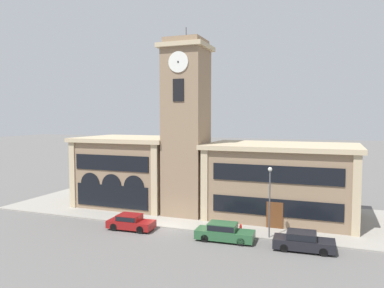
% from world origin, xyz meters
% --- Properties ---
extents(ground_plane, '(300.00, 300.00, 0.00)m').
position_xyz_m(ground_plane, '(0.00, 0.00, 0.00)').
color(ground_plane, '#605E5B').
extents(sidewalk_kerb, '(41.40, 13.99, 0.15)m').
position_xyz_m(sidewalk_kerb, '(0.00, 6.99, 0.07)').
color(sidewalk_kerb, gray).
rests_on(sidewalk_kerb, ground_plane).
extents(clock_tower, '(4.81, 4.81, 19.47)m').
position_xyz_m(clock_tower, '(-0.00, 5.30, 9.19)').
color(clock_tower, '#897056').
rests_on(clock_tower, ground_plane).
extents(town_hall_left_wing, '(11.61, 9.44, 7.97)m').
position_xyz_m(town_hall_left_wing, '(-7.81, 7.58, 4.01)').
color(town_hall_left_wing, '#897056').
rests_on(town_hall_left_wing, ground_plane).
extents(town_hall_right_wing, '(15.04, 9.44, 7.58)m').
position_xyz_m(town_hall_right_wing, '(9.53, 7.59, 3.82)').
color(town_hall_right_wing, '#897056').
rests_on(town_hall_right_wing, ground_plane).
extents(parked_car_near, '(4.33, 2.04, 1.40)m').
position_xyz_m(parked_car_near, '(-2.85, -1.43, 0.74)').
color(parked_car_near, maroon).
rests_on(parked_car_near, ground_plane).
extents(parked_car_mid, '(4.92, 2.01, 1.51)m').
position_xyz_m(parked_car_mid, '(6.03, -1.43, 0.78)').
color(parked_car_mid, '#285633').
rests_on(parked_car_mid, ground_plane).
extents(parked_car_far, '(4.68, 2.10, 1.46)m').
position_xyz_m(parked_car_far, '(12.36, -1.43, 0.76)').
color(parked_car_far, black).
rests_on(parked_car_far, ground_plane).
extents(street_lamp, '(0.36, 0.36, 5.98)m').
position_xyz_m(street_lamp, '(9.49, 0.33, 4.06)').
color(street_lamp, '#4C4C51').
rests_on(street_lamp, sidewalk_kerb).
extents(bollard, '(0.18, 0.18, 1.06)m').
position_xyz_m(bollard, '(5.67, 0.22, 0.67)').
color(bollard, black).
rests_on(bollard, sidewalk_kerb).
extents(fire_hydrant, '(0.22, 0.22, 0.87)m').
position_xyz_m(fire_hydrant, '(7.00, 0.43, 0.57)').
color(fire_hydrant, red).
rests_on(fire_hydrant, sidewalk_kerb).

